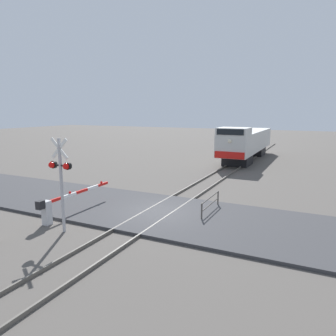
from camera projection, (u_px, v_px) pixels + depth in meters
ground_plane at (159, 214)px, 17.02m from camera, size 160.00×160.00×0.00m
rail_track_left at (147, 211)px, 17.32m from camera, size 0.08×80.00×0.15m
rail_track_right at (171, 214)px, 16.70m from camera, size 0.08×80.00×0.15m
road_surface at (159, 213)px, 17.01m from camera, size 36.00×6.36×0.15m
locomotive at (246, 142)px, 35.45m from camera, size 2.95×14.95×3.87m
crossing_signal at (61, 174)px, 14.04m from camera, size 1.18×0.33×4.32m
crossing_gate at (56, 205)px, 15.84m from camera, size 0.36×5.39×1.30m
guard_railing at (210, 202)px, 16.96m from camera, size 0.08×2.82×0.95m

